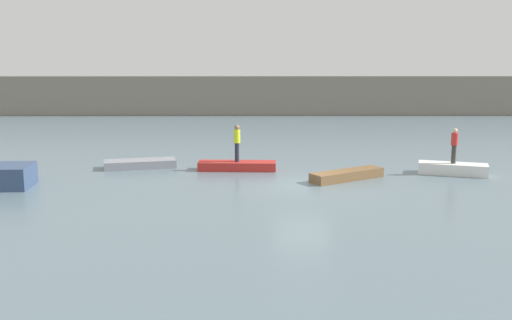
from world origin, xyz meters
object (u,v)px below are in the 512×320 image
rowboat_brown (347,175)px  person_red_shirt (454,144)px  rowboat_grey (140,164)px  rowboat_white (453,169)px  rowboat_red (237,166)px  person_hiviz_shirt (237,141)px

rowboat_brown → person_red_shirt: bearing=-19.2°
rowboat_grey → person_red_shirt: bearing=-19.5°
rowboat_white → rowboat_red: bearing=-168.6°
rowboat_brown → rowboat_white: bearing=-19.2°
rowboat_white → person_hiviz_shirt: 10.51m
rowboat_red → rowboat_brown: size_ratio=1.03×
rowboat_grey → person_red_shirt: size_ratio=2.10×
rowboat_brown → rowboat_white: size_ratio=1.17×
person_red_shirt → person_hiviz_shirt: bearing=174.1°
person_red_shirt → rowboat_white: bearing=-153.4°
rowboat_grey → rowboat_brown: rowboat_brown is taller
rowboat_red → rowboat_brown: bearing=-21.3°
rowboat_grey → rowboat_brown: 10.46m
rowboat_red → rowboat_white: bearing=-3.4°
rowboat_red → person_red_shirt: (10.39, -1.08, 1.27)m
rowboat_brown → rowboat_white: (5.26, 1.18, 0.05)m
rowboat_brown → person_red_shirt: size_ratio=2.21×
rowboat_brown → rowboat_grey: bearing=132.1°
rowboat_red → person_hiviz_shirt: person_hiviz_shirt is taller
rowboat_red → person_hiviz_shirt: bearing=-42.5°
rowboat_white → rowboat_brown: bearing=-150.0°
person_hiviz_shirt → person_red_shirt: bearing=-5.9°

